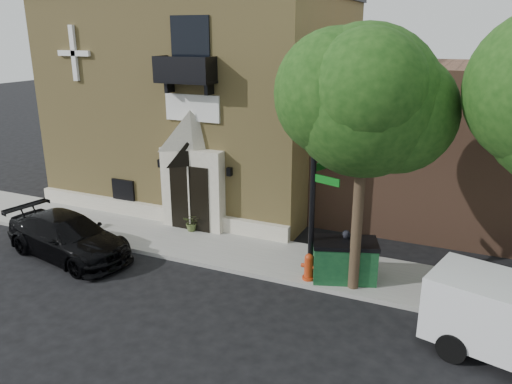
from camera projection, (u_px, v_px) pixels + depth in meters
ground at (179, 262)px, 17.31m from camera, size 120.00×120.00×0.00m
sidewalk at (224, 249)px, 18.20m from camera, size 42.00×3.00×0.15m
church at (211, 97)px, 23.96m from camera, size 12.20×11.01×9.30m
street_tree_left at (365, 100)px, 13.47m from camera, size 4.97×4.38×7.77m
black_sedan at (68, 236)px, 17.57m from camera, size 5.50×3.05×1.51m
street_sign at (314, 180)px, 14.94m from camera, size 0.98×1.22×6.45m
fire_hydrant at (309, 267)px, 15.69m from camera, size 0.50×0.40×0.87m
dumpster at (344, 260)px, 15.64m from camera, size 2.24×1.71×1.30m
planter at (192, 222)px, 19.56m from camera, size 0.73×0.65×0.72m
pedestrian_near at (344, 252)px, 15.90m from camera, size 0.66×0.55×1.54m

